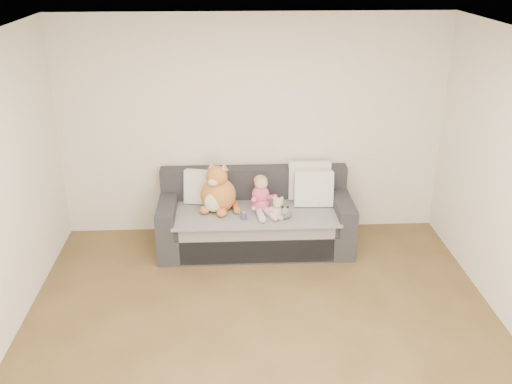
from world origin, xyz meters
TOP-DOWN VIEW (x-y plane):
  - room_shell at (0.00, 0.42)m, footprint 5.00×5.00m
  - sofa at (0.01, 2.06)m, footprint 2.20×0.94m
  - cushion_left at (-0.59, 2.23)m, footprint 0.46×0.28m
  - cushion_right_back at (0.66, 2.31)m, footprint 0.50×0.24m
  - cushion_right_front at (0.69, 2.11)m, footprint 0.45×0.22m
  - toddler at (0.08, 1.94)m, footprint 0.30×0.45m
  - plush_cat at (-0.41, 2.01)m, footprint 0.46×0.42m
  - teddy_bear at (0.25, 1.78)m, footprint 0.20×0.16m
  - plush_cow at (0.32, 1.77)m, footprint 0.14×0.22m
  - sippy_cup at (-0.13, 1.76)m, footprint 0.10×0.07m

SIDE VIEW (x-z plane):
  - sofa at x=0.01m, z-range -0.12..0.73m
  - sippy_cup at x=-0.13m, z-range 0.48..0.58m
  - plush_cow at x=0.32m, z-range 0.46..0.63m
  - teddy_bear at x=0.25m, z-range 0.45..0.71m
  - toddler at x=0.08m, z-range 0.44..0.87m
  - cushion_left at x=-0.59m, z-range 0.47..0.87m
  - cushion_right_front at x=0.69m, z-range 0.47..0.89m
  - plush_cat at x=-0.41m, z-range 0.39..1.00m
  - cushion_right_back at x=0.66m, z-range 0.46..0.93m
  - room_shell at x=0.00m, z-range -1.20..3.80m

